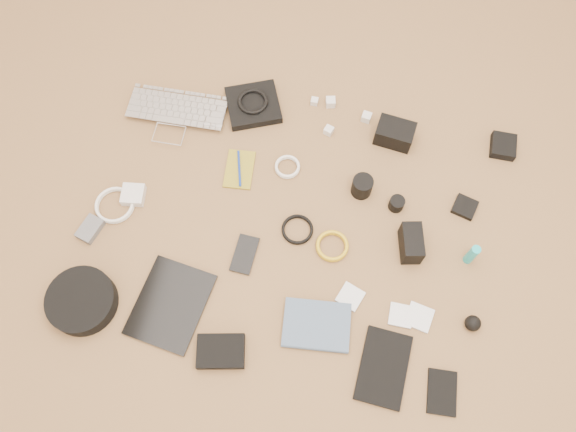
% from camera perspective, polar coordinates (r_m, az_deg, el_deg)
% --- Properties ---
extents(laptop, '(0.37, 0.26, 0.03)m').
position_cam_1_polar(laptop, '(2.11, -11.49, 9.49)').
color(laptop, silver).
rests_on(laptop, ground).
extents(headphone_pouch, '(0.24, 0.23, 0.03)m').
position_cam_1_polar(headphone_pouch, '(2.11, -3.55, 11.18)').
color(headphone_pouch, black).
rests_on(headphone_pouch, ground).
extents(headphones, '(0.11, 0.11, 0.01)m').
position_cam_1_polar(headphones, '(2.09, -3.59, 11.54)').
color(headphones, black).
rests_on(headphones, headphone_pouch).
extents(charger_a, '(0.03, 0.03, 0.02)m').
position_cam_1_polar(charger_a, '(2.12, 2.71, 11.56)').
color(charger_a, silver).
rests_on(charger_a, ground).
extents(charger_b, '(0.04, 0.04, 0.03)m').
position_cam_1_polar(charger_b, '(2.12, 4.35, 11.46)').
color(charger_b, silver).
rests_on(charger_b, ground).
extents(charger_c, '(0.04, 0.04, 0.03)m').
position_cam_1_polar(charger_c, '(2.10, 7.97, 9.91)').
color(charger_c, silver).
rests_on(charger_c, ground).
extents(charger_d, '(0.04, 0.04, 0.03)m').
position_cam_1_polar(charger_d, '(2.06, 4.16, 8.66)').
color(charger_d, silver).
rests_on(charger_d, ground).
extents(dslr_camera, '(0.14, 0.11, 0.08)m').
position_cam_1_polar(dslr_camera, '(2.05, 10.78, 8.23)').
color(dslr_camera, black).
rests_on(dslr_camera, ground).
extents(lens_pouch, '(0.09, 0.10, 0.03)m').
position_cam_1_polar(lens_pouch, '(2.16, 21.01, 6.65)').
color(lens_pouch, black).
rests_on(lens_pouch, ground).
extents(notebook_olive, '(0.11, 0.16, 0.01)m').
position_cam_1_polar(notebook_olive, '(1.99, -4.96, 4.74)').
color(notebook_olive, olive).
rests_on(notebook_olive, ground).
extents(pen_blue, '(0.05, 0.14, 0.01)m').
position_cam_1_polar(pen_blue, '(1.98, -4.98, 4.85)').
color(pen_blue, '#13309C').
rests_on(pen_blue, notebook_olive).
extents(cable_white_a, '(0.09, 0.09, 0.01)m').
position_cam_1_polar(cable_white_a, '(1.98, -0.06, 4.94)').
color(cable_white_a, white).
rests_on(cable_white_a, ground).
extents(lens_a, '(0.08, 0.08, 0.08)m').
position_cam_1_polar(lens_a, '(1.93, 7.53, 3.01)').
color(lens_a, black).
rests_on(lens_a, ground).
extents(lens_b, '(0.06, 0.06, 0.05)m').
position_cam_1_polar(lens_b, '(1.94, 10.97, 1.24)').
color(lens_b, black).
rests_on(lens_b, ground).
extents(card_reader, '(0.09, 0.09, 0.02)m').
position_cam_1_polar(card_reader, '(2.01, 17.52, 0.87)').
color(card_reader, black).
rests_on(card_reader, ground).
extents(power_brick, '(0.08, 0.08, 0.03)m').
position_cam_1_polar(power_brick, '(2.00, -15.45, 2.09)').
color(power_brick, silver).
rests_on(power_brick, ground).
extents(cable_white_b, '(0.16, 0.16, 0.01)m').
position_cam_1_polar(cable_white_b, '(2.01, -17.15, 0.99)').
color(cable_white_b, white).
rests_on(cable_white_b, ground).
extents(cable_black, '(0.14, 0.14, 0.01)m').
position_cam_1_polar(cable_black, '(1.89, 0.96, -1.43)').
color(cable_black, black).
rests_on(cable_black, ground).
extents(cable_yellow, '(0.14, 0.14, 0.01)m').
position_cam_1_polar(cable_yellow, '(1.87, 4.49, -3.12)').
color(cable_yellow, gold).
rests_on(cable_yellow, ground).
extents(flash, '(0.09, 0.13, 0.09)m').
position_cam_1_polar(flash, '(1.87, 12.41, -2.71)').
color(flash, black).
rests_on(flash, ground).
extents(lens_cleaner, '(0.04, 0.04, 0.10)m').
position_cam_1_polar(lens_cleaner, '(1.90, 18.16, -3.74)').
color(lens_cleaner, '#1BA8AF').
rests_on(lens_cleaner, ground).
extents(battery_charger, '(0.08, 0.10, 0.03)m').
position_cam_1_polar(battery_charger, '(1.99, -19.46, -1.25)').
color(battery_charger, '#58595E').
rests_on(battery_charger, ground).
extents(tablet, '(0.25, 0.30, 0.01)m').
position_cam_1_polar(tablet, '(1.85, -11.83, -8.78)').
color(tablet, black).
rests_on(tablet, ground).
extents(phone, '(0.08, 0.14, 0.01)m').
position_cam_1_polar(phone, '(1.86, -4.42, -3.90)').
color(phone, black).
rests_on(phone, ground).
extents(filter_case_left, '(0.09, 0.09, 0.01)m').
position_cam_1_polar(filter_case_left, '(1.83, 6.35, -8.15)').
color(filter_case_left, silver).
rests_on(filter_case_left, ground).
extents(filter_case_mid, '(0.07, 0.07, 0.01)m').
position_cam_1_polar(filter_case_mid, '(1.83, 11.38, -9.87)').
color(filter_case_mid, silver).
rests_on(filter_case_mid, ground).
extents(filter_case_right, '(0.09, 0.09, 0.01)m').
position_cam_1_polar(filter_case_right, '(1.85, 13.18, -9.97)').
color(filter_case_right, silver).
rests_on(filter_case_right, ground).
extents(air_blower, '(0.06, 0.06, 0.05)m').
position_cam_1_polar(air_blower, '(1.86, 18.26, -10.31)').
color(air_blower, black).
rests_on(air_blower, ground).
extents(headphone_case, '(0.25, 0.25, 0.06)m').
position_cam_1_polar(headphone_case, '(1.90, -20.21, -8.10)').
color(headphone_case, black).
rests_on(headphone_case, ground).
extents(drive_case, '(0.16, 0.13, 0.04)m').
position_cam_1_polar(drive_case, '(1.78, -6.84, -13.50)').
color(drive_case, black).
rests_on(drive_case, ground).
extents(paperback, '(0.22, 0.17, 0.02)m').
position_cam_1_polar(paperback, '(1.78, 2.71, -13.47)').
color(paperback, '#465B77').
rests_on(paperback, ground).
extents(notebook_black_a, '(0.16, 0.24, 0.02)m').
position_cam_1_polar(notebook_black_a, '(1.79, 9.67, -14.92)').
color(notebook_black_a, black).
rests_on(notebook_black_a, ground).
extents(notebook_black_b, '(0.09, 0.14, 0.01)m').
position_cam_1_polar(notebook_black_b, '(1.82, 15.37, -16.88)').
color(notebook_black_b, black).
rests_on(notebook_black_b, ground).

